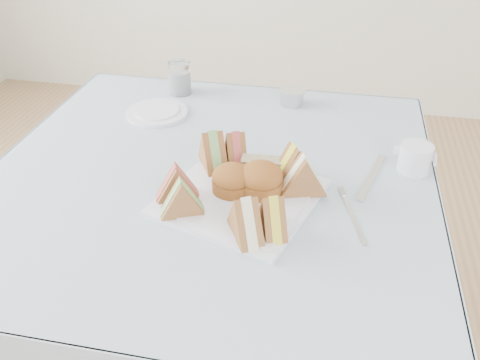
% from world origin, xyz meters
% --- Properties ---
extents(table, '(0.90, 0.90, 0.74)m').
position_xyz_m(table, '(0.00, 0.00, 0.37)').
color(table, brown).
rests_on(table, floor).
extents(tablecloth, '(1.02, 1.02, 0.01)m').
position_xyz_m(tablecloth, '(0.00, 0.00, 0.74)').
color(tablecloth, silver).
rests_on(tablecloth, table).
extents(serving_plate, '(0.37, 0.37, 0.01)m').
position_xyz_m(serving_plate, '(0.09, -0.09, 0.75)').
color(serving_plate, white).
rests_on(serving_plate, tablecloth).
extents(sandwich_fl_a, '(0.10, 0.07, 0.08)m').
position_xyz_m(sandwich_fl_a, '(-0.04, -0.13, 0.80)').
color(sandwich_fl_a, '#916139').
rests_on(sandwich_fl_a, serving_plate).
extents(sandwich_fl_b, '(0.10, 0.07, 0.08)m').
position_xyz_m(sandwich_fl_b, '(-0.01, -0.17, 0.80)').
color(sandwich_fl_b, '#916139').
rests_on(sandwich_fl_b, serving_plate).
extents(sandwich_fr_a, '(0.07, 0.10, 0.08)m').
position_xyz_m(sandwich_fr_a, '(0.17, -0.19, 0.80)').
color(sandwich_fr_a, '#916139').
rests_on(sandwich_fr_a, serving_plate).
extents(sandwich_fr_b, '(0.09, 0.11, 0.09)m').
position_xyz_m(sandwich_fr_b, '(0.13, -0.22, 0.80)').
color(sandwich_fr_b, '#916139').
rests_on(sandwich_fr_b, serving_plate).
extents(sandwich_bl_a, '(0.09, 0.11, 0.09)m').
position_xyz_m(sandwich_bl_a, '(0.01, 0.01, 0.80)').
color(sandwich_bl_a, '#916139').
rests_on(sandwich_bl_a, serving_plate).
extents(sandwich_bl_b, '(0.07, 0.10, 0.08)m').
position_xyz_m(sandwich_bl_b, '(0.05, 0.04, 0.80)').
color(sandwich_bl_b, '#916139').
rests_on(sandwich_bl_b, serving_plate).
extents(sandwich_br_a, '(0.11, 0.08, 0.09)m').
position_xyz_m(sandwich_br_a, '(0.22, -0.05, 0.80)').
color(sandwich_br_a, '#916139').
rests_on(sandwich_br_a, serving_plate).
extents(sandwich_br_b, '(0.11, 0.09, 0.09)m').
position_xyz_m(sandwich_br_b, '(0.19, -0.01, 0.80)').
color(sandwich_br_b, '#916139').
rests_on(sandwich_br_b, serving_plate).
extents(scone_left, '(0.11, 0.11, 0.06)m').
position_xyz_m(scone_left, '(0.07, -0.08, 0.79)').
color(scone_left, '#8F5D2F').
rests_on(scone_left, serving_plate).
extents(scone_right, '(0.11, 0.11, 0.06)m').
position_xyz_m(scone_right, '(0.13, -0.07, 0.79)').
color(scone_right, '#8F5D2F').
rests_on(scone_right, serving_plate).
extents(pastry_slice, '(0.09, 0.04, 0.04)m').
position_xyz_m(pastry_slice, '(0.12, -0.00, 0.78)').
color(pastry_slice, beige).
rests_on(pastry_slice, serving_plate).
extents(side_plate, '(0.21, 0.21, 0.01)m').
position_xyz_m(side_plate, '(-0.22, 0.26, 0.75)').
color(side_plate, white).
rests_on(side_plate, tablecloth).
extents(water_glass, '(0.09, 0.09, 0.10)m').
position_xyz_m(water_glass, '(-0.20, 0.41, 0.79)').
color(water_glass, white).
rests_on(water_glass, tablecloth).
extents(tea_strainer, '(0.09, 0.09, 0.04)m').
position_xyz_m(tea_strainer, '(0.14, 0.40, 0.77)').
color(tea_strainer, beige).
rests_on(tea_strainer, tablecloth).
extents(knife, '(0.07, 0.21, 0.00)m').
position_xyz_m(knife, '(0.37, 0.05, 0.75)').
color(knife, beige).
rests_on(knife, tablecloth).
extents(fork, '(0.05, 0.16, 0.00)m').
position_xyz_m(fork, '(0.33, -0.11, 0.75)').
color(fork, beige).
rests_on(fork, tablecloth).
extents(creamer_jug, '(0.08, 0.08, 0.07)m').
position_xyz_m(creamer_jug, '(0.46, 0.10, 0.78)').
color(creamer_jug, white).
rests_on(creamer_jug, tablecloth).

